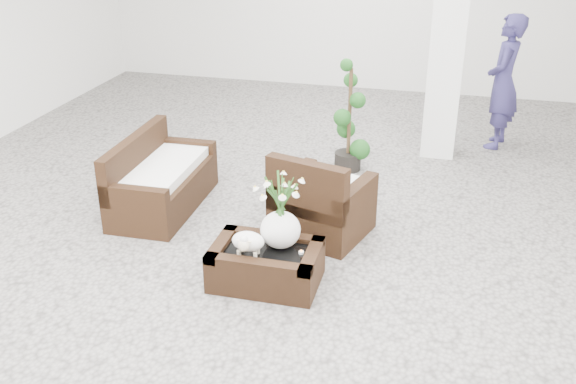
% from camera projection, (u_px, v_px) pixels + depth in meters
% --- Properties ---
extents(ground, '(11.00, 11.00, 0.00)m').
position_uv_depth(ground, '(291.00, 248.00, 6.20)').
color(ground, gray).
rests_on(ground, ground).
extents(column, '(0.40, 0.40, 3.50)m').
position_uv_depth(column, '(451.00, 12.00, 7.65)').
color(column, white).
rests_on(column, ground).
extents(coffee_table, '(0.90, 0.60, 0.31)m').
position_uv_depth(coffee_table, '(266.00, 266.00, 5.60)').
color(coffee_table, '#311C0E').
rests_on(coffee_table, ground).
extents(sheep_figurine, '(0.28, 0.23, 0.21)m').
position_uv_depth(sheep_figurine, '(248.00, 243.00, 5.43)').
color(sheep_figurine, white).
rests_on(sheep_figurine, coffee_table).
extents(planter_narcissus, '(0.44, 0.44, 0.80)m').
position_uv_depth(planter_narcissus, '(280.00, 204.00, 5.43)').
color(planter_narcissus, white).
rests_on(planter_narcissus, coffee_table).
extents(tealight, '(0.04, 0.04, 0.03)m').
position_uv_depth(tealight, '(301.00, 252.00, 5.48)').
color(tealight, white).
rests_on(tealight, coffee_table).
extents(armchair, '(0.99, 0.96, 0.86)m').
position_uv_depth(armchair, '(323.00, 193.00, 6.29)').
color(armchair, '#311C0E').
rests_on(armchair, ground).
extents(loveseat, '(0.70, 1.44, 0.76)m').
position_uv_depth(loveseat, '(162.00, 173.00, 6.83)').
color(loveseat, '#311C0E').
rests_on(loveseat, ground).
extents(topiary, '(0.35, 0.35, 1.31)m').
position_uv_depth(topiary, '(349.00, 117.00, 7.64)').
color(topiary, '#174416').
rests_on(topiary, ground).
extents(shopper, '(0.52, 0.68, 1.69)m').
position_uv_depth(shopper, '(503.00, 82.00, 8.28)').
color(shopper, navy).
rests_on(shopper, ground).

